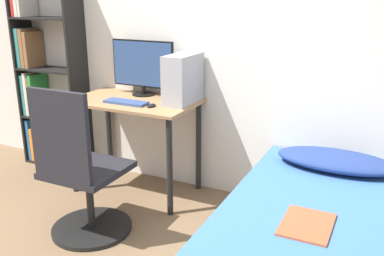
{
  "coord_description": "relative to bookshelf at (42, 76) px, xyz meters",
  "views": [
    {
      "loc": [
        1.54,
        -1.52,
        1.56
      ],
      "look_at": [
        0.43,
        0.78,
        0.75
      ],
      "focal_mm": 40.0,
      "sensor_mm": 36.0,
      "label": 1
    }
  ],
  "objects": [
    {
      "name": "pillow",
      "position": [
        2.64,
        -0.13,
        -0.31
      ],
      "size": [
        0.77,
        0.36,
        0.11
      ],
      "color": "navy",
      "rests_on": "bed"
    },
    {
      "name": "mouse",
      "position": [
        1.34,
        -0.28,
        -0.06
      ],
      "size": [
        0.06,
        0.09,
        0.02
      ],
      "color": "black",
      "rests_on": "desk"
    },
    {
      "name": "office_chair",
      "position": [
        1.17,
        -0.9,
        -0.44
      ],
      "size": [
        0.54,
        0.54,
        1.03
      ],
      "color": "black",
      "rests_on": "ground_plane"
    },
    {
      "name": "monitor",
      "position": [
        1.08,
        0.02,
        0.17
      ],
      "size": [
        0.56,
        0.19,
        0.44
      ],
      "color": "black",
      "rests_on": "desk"
    },
    {
      "name": "bed",
      "position": [
        2.64,
        -0.81,
        -0.6
      ],
      "size": [
        1.01,
        1.88,
        0.46
      ],
      "color": "#4C3D2D",
      "rests_on": "ground_plane"
    },
    {
      "name": "keyboard",
      "position": [
        1.12,
        -0.28,
        -0.06
      ],
      "size": [
        0.34,
        0.12,
        0.02
      ],
      "color": "#33477A",
      "rests_on": "desk"
    },
    {
      "name": "wall_back",
      "position": [
        1.38,
        0.15,
        0.42
      ],
      "size": [
        8.0,
        0.05,
        2.5
      ],
      "color": "silver",
      "rests_on": "ground_plane"
    },
    {
      "name": "desk",
      "position": [
        1.11,
        -0.17,
        -0.2
      ],
      "size": [
        0.99,
        0.59,
        0.76
      ],
      "color": "#997047",
      "rests_on": "ground_plane"
    },
    {
      "name": "magazine",
      "position": [
        2.62,
        -0.94,
        -0.36
      ],
      "size": [
        0.24,
        0.32,
        0.01
      ],
      "color": "#B24C2D",
      "rests_on": "bed"
    },
    {
      "name": "pc_tower",
      "position": [
        1.49,
        -0.08,
        0.12
      ],
      "size": [
        0.17,
        0.37,
        0.37
      ],
      "color": "#99999E",
      "rests_on": "desk"
    },
    {
      "name": "bookshelf",
      "position": [
        0.0,
        0.0,
        0.0
      ],
      "size": [
        0.64,
        0.25,
        1.81
      ],
      "color": "black",
      "rests_on": "ground_plane"
    }
  ]
}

